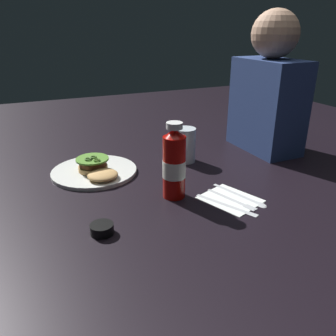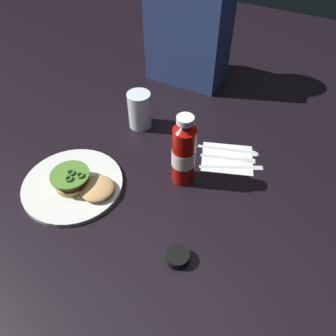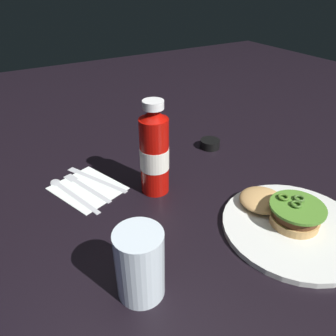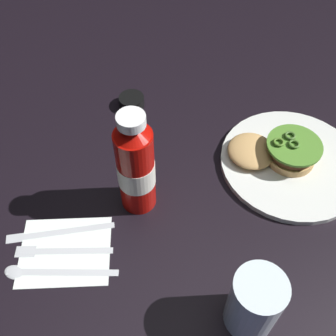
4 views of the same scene
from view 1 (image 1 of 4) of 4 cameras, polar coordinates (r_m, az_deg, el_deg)
The scene contains 11 objects.
ground_plane at distance 1.16m, azimuth -4.32°, elevation -2.05°, with size 3.00×3.00×0.00m, color black.
dinner_plate at distance 1.24m, azimuth -12.10°, elevation -0.55°, with size 0.30×0.30×0.01m, color silver.
burger_sandwich at distance 1.20m, azimuth -11.78°, elevation -0.01°, with size 0.19×0.12×0.05m.
ketchup_bottle at distance 1.01m, azimuth 1.03°, elevation 0.66°, with size 0.07×0.07×0.23m.
water_glass at distance 1.30m, azimuth 2.83°, elevation 3.82°, with size 0.08×0.08×0.13m, color silver.
condiment_cup at distance 0.89m, azimuth -10.89°, elevation -9.86°, with size 0.06×0.06×0.03m, color black.
napkin at distance 1.05m, azimuth 10.27°, elevation -5.07°, with size 0.16×0.14×0.00m, color white.
butter_knife at distance 1.01m, azimuth 10.17°, elevation -6.10°, with size 0.19×0.10×0.00m.
fork_utensil at distance 1.04m, azimuth 11.07°, elevation -5.24°, with size 0.17×0.07×0.00m.
spoon_utensil at distance 1.07m, azimuth 12.85°, elevation -4.73°, with size 0.20×0.07×0.00m.
diner_person at distance 1.45m, azimuth 16.37°, elevation 12.32°, with size 0.30×0.18×0.54m.
Camera 1 is at (1.00, -0.35, 0.49)m, focal length 36.81 mm.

